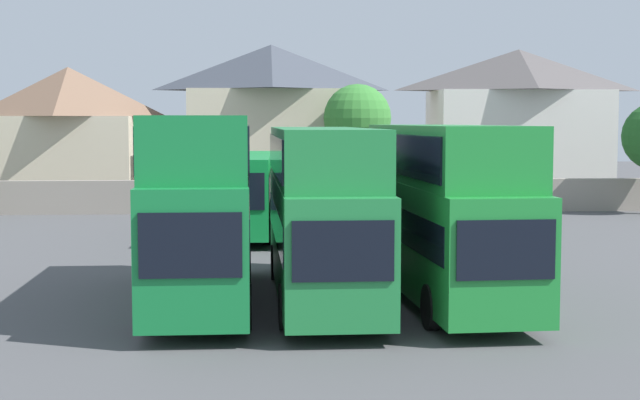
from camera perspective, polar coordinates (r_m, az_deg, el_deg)
name	(u,v)px	position (r m, az deg, el deg)	size (l,w,h in m)	color
ground	(299,228)	(43.74, -1.27, -1.73)	(140.00, 140.00, 0.00)	#4C4C4F
depot_boundary_wall	(293,196)	(51.09, -1.63, 0.23)	(56.00, 0.50, 1.80)	gray
bus_1	(202,199)	(25.68, -7.13, 0.06)	(2.70, 10.69, 5.09)	#167C39
bus_2	(321,204)	(25.99, 0.08, -0.22)	(2.72, 11.61, 4.77)	#21803D
bus_3	(445,203)	(25.92, 7.56, -0.18)	(3.07, 10.65, 4.85)	#1F8633
bus_4	(242,189)	(41.18, -4.73, 0.65)	(2.78, 10.99, 3.51)	#138C3B
bus_5	(308,192)	(41.01, -0.74, 0.50)	(2.81, 10.81, 3.31)	#1C8632
bus_6	(395,189)	(41.75, 4.55, 0.70)	(2.77, 10.56, 3.49)	#158733
house_terrace_left	(69,133)	(59.77, -14.93, 3.92)	(8.43, 6.46, 8.25)	beige
house_terrace_centre	(271,122)	(58.60, -2.96, 4.75)	(10.39, 8.05, 9.66)	beige
house_terrace_right	(518,124)	(60.70, 11.87, 4.55)	(11.16, 6.31, 9.44)	silver
tree_behind_wall	(357,119)	(53.68, 2.28, 4.93)	(3.86, 3.86, 7.07)	brown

